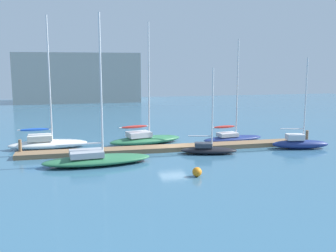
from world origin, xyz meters
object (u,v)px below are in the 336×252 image
sailboat_2 (145,138)px  sailboat_3 (208,149)px  sailboat_4 (232,137)px  sailboat_1 (96,158)px  sailboat_5 (300,143)px  sailboat_0 (47,142)px  mooring_buoy_orange (197,172)px  harbor_building_distant (78,77)px

sailboat_2 → sailboat_3: (4.85, -5.61, -0.13)m
sailboat_3 → sailboat_4: 6.43m
sailboat_1 → sailboat_5: bearing=0.0°
sailboat_0 → sailboat_3: 15.41m
mooring_buoy_orange → sailboat_5: bearing=28.3°
sailboat_5 → harbor_building_distant: size_ratio=0.34×
sailboat_4 → sailboat_5: size_ratio=1.22×
sailboat_3 → mooring_buoy_orange: bearing=-101.5°
sailboat_5 → mooring_buoy_orange: 14.07m
sailboat_0 → sailboat_2: bearing=-2.9°
sailboat_3 → sailboat_5: (9.24, 0.05, 0.14)m
sailboat_4 → mooring_buoy_orange: (-7.43, -11.41, -0.16)m
sailboat_2 → sailboat_5: size_ratio=1.40×
sailboat_1 → sailboat_5: size_ratio=1.38×
sailboat_2 → sailboat_5: sailboat_2 is taller
mooring_buoy_orange → sailboat_0: bearing=132.5°
sailboat_1 → sailboat_2: sailboat_2 is taller
harbor_building_distant → mooring_buoy_orange: bearing=-82.5°
sailboat_4 → sailboat_5: (4.95, -4.73, 0.09)m
sailboat_0 → sailboat_3: (14.35, -5.61, -0.16)m
sailboat_1 → sailboat_3: sailboat_1 is taller
mooring_buoy_orange → harbor_building_distant: bearing=97.5°
mooring_buoy_orange → harbor_building_distant: (-8.03, 61.12, 4.86)m
sailboat_5 → mooring_buoy_orange: bearing=-140.4°
sailboat_3 → mooring_buoy_orange: size_ratio=11.12×
sailboat_0 → sailboat_1: 8.33m
sailboat_5 → sailboat_1: bearing=-164.1°
sailboat_0 → sailboat_4: sailboat_0 is taller
sailboat_0 → sailboat_1: sailboat_0 is taller
sailboat_5 → harbor_building_distant: (-20.41, 54.44, 4.61)m
sailboat_5 → harbor_building_distant: bearing=121.8°
sailboat_0 → mooring_buoy_orange: sailboat_0 is taller
harbor_building_distant → sailboat_5: bearing=-69.5°
sailboat_0 → sailboat_3: size_ratio=1.62×
sailboat_1 → sailboat_4: size_ratio=1.13×
sailboat_4 → sailboat_5: 6.84m
sailboat_3 → sailboat_0: bearing=172.5°
sailboat_2 → sailboat_4: size_ratio=1.15×
sailboat_2 → sailboat_3: size_ratio=1.57×
sailboat_0 → harbor_building_distant: bearing=83.3°
harbor_building_distant → sailboat_0: bearing=-93.7°
sailboat_4 → sailboat_0: bearing=169.6°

